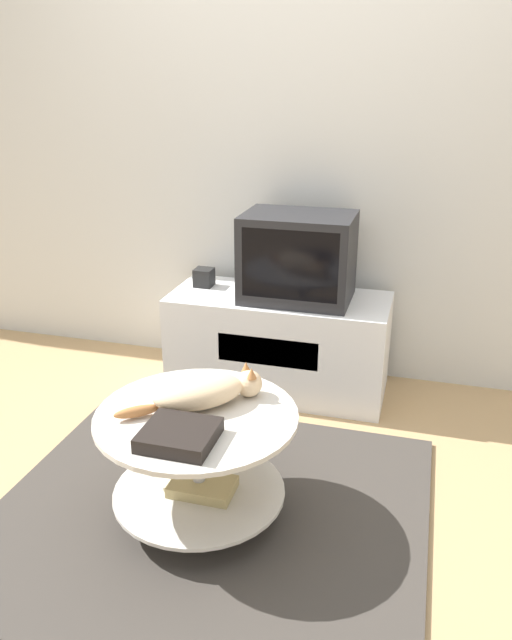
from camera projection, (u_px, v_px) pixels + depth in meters
The scene contains 9 objects.
ground_plane at pixel (210, 514), 2.34m from camera, with size 12.00×12.00×0.00m, color tan.
wall_back at pixel (297, 126), 3.11m from camera, with size 8.00×0.05×2.60m.
rug at pixel (210, 512), 2.34m from camera, with size 1.59×1.42×0.02m.
tv_stand at pixel (279, 343), 3.20m from camera, with size 1.10×0.47×0.51m.
tv at pixel (298, 257), 3.00m from camera, with size 0.52×0.38×0.42m.
speaker at pixel (204, 277), 3.25m from camera, with size 0.09×0.09×0.09m.
coffee_table at pixel (198, 454), 2.22m from camera, with size 0.71×0.71×0.43m.
dvd_box at pixel (179, 435), 1.98m from camera, with size 0.23×0.21×0.05m.
cat at pixel (203, 391), 2.20m from camera, with size 0.45×0.38×0.12m.
Camera 1 is at (0.69, -1.79, 1.54)m, focal length 35.00 mm.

